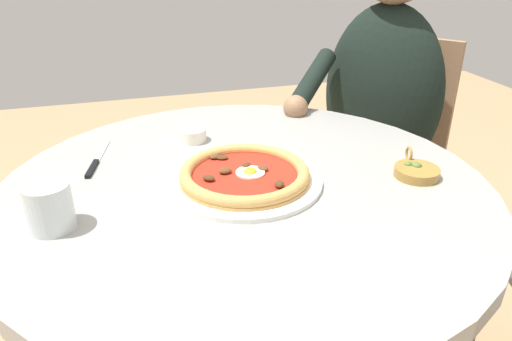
% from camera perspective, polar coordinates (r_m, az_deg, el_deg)
% --- Properties ---
extents(dining_table, '(1.01, 1.01, 0.73)m').
position_cam_1_polar(dining_table, '(1.07, -1.26, -8.45)').
color(dining_table, '#999993').
rests_on(dining_table, ground).
extents(pizza_on_plate, '(0.32, 0.32, 0.04)m').
position_cam_1_polar(pizza_on_plate, '(0.99, -1.45, -0.59)').
color(pizza_on_plate, white).
rests_on(pizza_on_plate, dining_table).
extents(water_glass, '(0.08, 0.08, 0.08)m').
position_cam_1_polar(water_glass, '(0.90, -23.10, -4.25)').
color(water_glass, silver).
rests_on(water_glass, dining_table).
extents(steak_knife, '(0.06, 0.20, 0.01)m').
position_cam_1_polar(steak_knife, '(1.13, -18.42, 0.82)').
color(steak_knife, silver).
rests_on(steak_knife, dining_table).
extents(ramekin_capers, '(0.07, 0.07, 0.03)m').
position_cam_1_polar(ramekin_capers, '(1.20, -7.50, 4.25)').
color(ramekin_capers, white).
rests_on(ramekin_capers, dining_table).
extents(olive_pan, '(0.09, 0.12, 0.04)m').
position_cam_1_polar(olive_pan, '(1.07, 18.36, -0.04)').
color(olive_pan, olive).
rests_on(olive_pan, dining_table).
extents(diner_person, '(0.58, 0.44, 1.20)m').
position_cam_1_polar(diner_person, '(1.66, 13.82, 2.36)').
color(diner_person, '#282833').
rests_on(diner_person, ground).
extents(cafe_chair_diner, '(0.53, 0.53, 0.88)m').
position_cam_1_polar(cafe_chair_diner, '(1.79, 15.55, 3.41)').
color(cafe_chair_diner, '#957050').
rests_on(cafe_chair_diner, ground).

